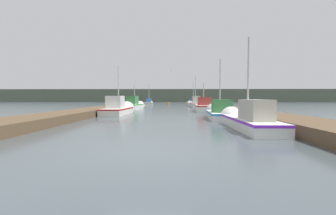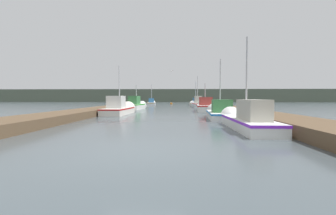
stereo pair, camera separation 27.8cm
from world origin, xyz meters
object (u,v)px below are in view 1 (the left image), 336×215
at_px(fishing_boat_4, 135,105).
at_px(mooring_piling_0, 107,108).
at_px(mooring_piling_2, 202,103).
at_px(seagull_lead, 170,71).
at_px(fishing_boat_1, 219,112).
at_px(fishing_boat_2, 119,109).
at_px(fishing_boat_0, 246,119).
at_px(fishing_boat_6, 193,103).
at_px(fishing_boat_7, 149,103).
at_px(mooring_piling_1, 129,103).
at_px(channel_buoy, 169,104).
at_px(mooring_piling_3, 194,102).
at_px(fishing_boat_5, 195,104).
at_px(fishing_boat_3, 203,107).

height_order(fishing_boat_4, mooring_piling_0, fishing_boat_4).
height_order(mooring_piling_2, seagull_lead, seagull_lead).
distance_m(fishing_boat_1, fishing_boat_2, 8.56).
xyz_separation_m(fishing_boat_0, fishing_boat_6, (-0.13, 27.41, 0.01)).
distance_m(fishing_boat_0, fishing_boat_7, 32.92).
height_order(fishing_boat_1, fishing_boat_6, fishing_boat_6).
distance_m(mooring_piling_1, mooring_piling_2, 11.63).
xyz_separation_m(fishing_boat_1, fishing_boat_6, (0.07, 22.00, 0.06)).
bearing_deg(channel_buoy, fishing_boat_7, -124.37).
height_order(fishing_boat_1, seagull_lead, seagull_lead).
distance_m(fishing_boat_1, seagull_lead, 17.55).
height_order(fishing_boat_0, mooring_piling_3, fishing_boat_0).
height_order(fishing_boat_4, mooring_piling_2, fishing_boat_4).
bearing_deg(channel_buoy, fishing_boat_5, -74.40).
distance_m(mooring_piling_1, channel_buoy, 18.49).
xyz_separation_m(fishing_boat_5, fishing_boat_7, (-7.79, 9.83, -0.11)).
bearing_deg(fishing_boat_6, mooring_piling_0, -120.78).
height_order(fishing_boat_2, channel_buoy, fishing_boat_2).
height_order(fishing_boat_0, mooring_piling_2, fishing_boat_0).
relative_size(fishing_boat_6, seagull_lead, 12.00).
bearing_deg(fishing_boat_6, mooring_piling_3, 78.74).
height_order(mooring_piling_0, mooring_piling_1, mooring_piling_1).
bearing_deg(fishing_boat_1, seagull_lead, 106.91).
relative_size(fishing_boat_6, fishing_boat_7, 0.89).
relative_size(mooring_piling_3, channel_buoy, 0.96).
bearing_deg(channel_buoy, mooring_piling_3, -18.90).
bearing_deg(fishing_boat_5, fishing_boat_2, -121.27).
relative_size(fishing_boat_7, mooring_piling_1, 4.80).
bearing_deg(mooring_piling_3, fishing_boat_6, -96.20).
bearing_deg(mooring_piling_3, fishing_boat_1, -91.78).
distance_m(fishing_boat_1, channel_buoy, 32.03).
bearing_deg(fishing_boat_5, fishing_boat_4, -147.08).
bearing_deg(fishing_boat_1, channel_buoy, 101.61).
bearing_deg(seagull_lead, mooring_piling_3, -64.51).
xyz_separation_m(fishing_boat_0, fishing_boat_2, (-8.11, 8.68, 0.04)).
distance_m(fishing_boat_3, mooring_piling_2, 11.37).
relative_size(fishing_boat_3, fishing_boat_6, 1.03).
relative_size(fishing_boat_4, mooring_piling_2, 4.15).
bearing_deg(fishing_boat_7, fishing_boat_0, -80.58).
bearing_deg(mooring_piling_0, mooring_piling_3, 69.65).
bearing_deg(mooring_piling_0, mooring_piling_1, 90.75).
distance_m(mooring_piling_1, seagull_lead, 7.48).
relative_size(fishing_boat_0, seagull_lead, 12.32).
height_order(fishing_boat_2, seagull_lead, seagull_lead).
height_order(fishing_boat_2, fishing_boat_6, fishing_boat_2).
bearing_deg(mooring_piling_3, fishing_boat_2, -108.34).
bearing_deg(fishing_boat_7, fishing_boat_2, -94.87).
bearing_deg(mooring_piling_2, mooring_piling_0, -122.77).
relative_size(mooring_piling_0, seagull_lead, 2.01).
xyz_separation_m(fishing_boat_2, mooring_piling_1, (-1.22, 10.64, 0.22)).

